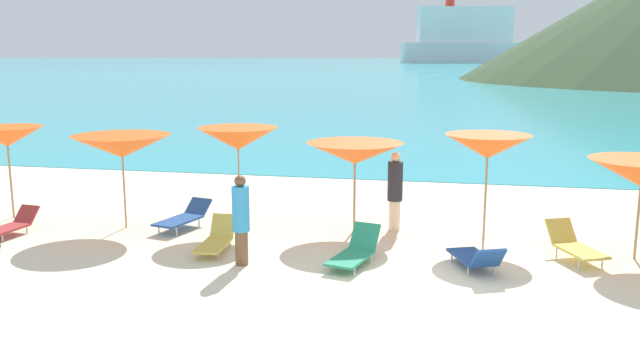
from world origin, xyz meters
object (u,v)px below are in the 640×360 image
Objects in this scene: umbrella_4 at (488,147)px; lounge_chair_0 at (355,251)px; umbrella_1 at (122,146)px; lounge_chair_1 at (574,245)px; cruise_ship at (464,38)px; lounge_chair_4 at (184,217)px; beachgoer_0 at (241,218)px; lounge_chair_2 at (476,257)px; umbrella_0 at (7,137)px; umbrella_3 at (355,153)px; lounge_chair_6 at (216,239)px; beachgoer_2 at (395,189)px; lounge_chair_3 at (12,225)px; umbrella_2 at (238,139)px.

lounge_chair_0 is (-2.58, -2.32, -1.85)m from umbrella_4.
umbrella_1 is 10.28m from lounge_chair_1.
lounge_chair_4 is at bearing -105.04° from cruise_ship.
umbrella_4 reaches higher than lounge_chair_1.
lounge_chair_2 is at bearing 53.44° from beachgoer_0.
lounge_chair_2 is at bearing -9.38° from umbrella_0.
umbrella_0 is 13.55m from lounge_chair_1.
umbrella_3 is at bearing 8.52° from umbrella_1.
umbrella_1 reaches higher than lounge_chair_6.
lounge_chair_6 is 1.35m from beachgoer_0.
umbrella_0 is 0.98× the size of umbrella_4.
lounge_chair_1 is 4.17m from beachgoer_2.
beachgoer_0 reaches higher than lounge_chair_4.
umbrella_1 reaches higher than lounge_chair_3.
lounge_chair_2 is (2.75, -2.40, -1.59)m from umbrella_3.
beachgoer_0 is (5.89, -1.01, 0.71)m from lounge_chair_3.
umbrella_2 reaches higher than lounge_chair_6.
umbrella_4 is (2.97, -0.14, 0.26)m from umbrella_3.
umbrella_0 reaches higher than beachgoer_0.
lounge_chair_4 is 5.08m from beachgoer_2.
umbrella_3 is 1.59× the size of lounge_chair_3.
umbrella_3 is 1.47× the size of lounge_chair_2.
beachgoer_2 is at bearing 167.76° from umbrella_4.
lounge_chair_2 is at bearing -175.10° from lounge_chair_1.
umbrella_0 is at bearing -167.04° from lounge_chair_4.
umbrella_4 reaches higher than lounge_chair_2.
lounge_chair_3 is 0.03× the size of cruise_ship.
beachgoer_0 is 261.35m from cruise_ship.
lounge_chair_1 is 6.74m from beachgoer_0.
lounge_chair_2 is (-1.96, -1.08, -0.06)m from lounge_chair_1.
umbrella_4 reaches higher than lounge_chair_3.
umbrella_3 is 4.37m from lounge_chair_4.
lounge_chair_1 is at bearing -8.95° from umbrella_2.
umbrella_1 is at bearing -164.41° from beachgoer_0.
lounge_chair_4 reaches higher than lounge_chair_3.
beachgoer_0 is 0.97× the size of beachgoer_2.
beachgoer_2 is at bearing 93.35° from lounge_chair_0.
umbrella_3 is 3.77m from lounge_chair_6.
lounge_chair_0 reaches higher than lounge_chair_3.
umbrella_0 is at bearing -178.22° from umbrella_4.
umbrella_1 reaches higher than umbrella_3.
beachgoer_2 reaches higher than lounge_chair_6.
umbrella_0 reaches higher than lounge_chair_0.
umbrella_1 is at bearing -105.34° from cruise_ship.
lounge_chair_6 is at bearing 162.70° from lounge_chair_1.
lounge_chair_6 is at bearing -171.43° from lounge_chair_0.
cruise_ship reaches higher than beachgoer_0.
umbrella_3 is at bearing 22.68° from lounge_chair_4.
lounge_chair_0 is 4.46m from lounge_chair_1.
umbrella_4 is at bearing 17.94° from lounge_chair_4.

